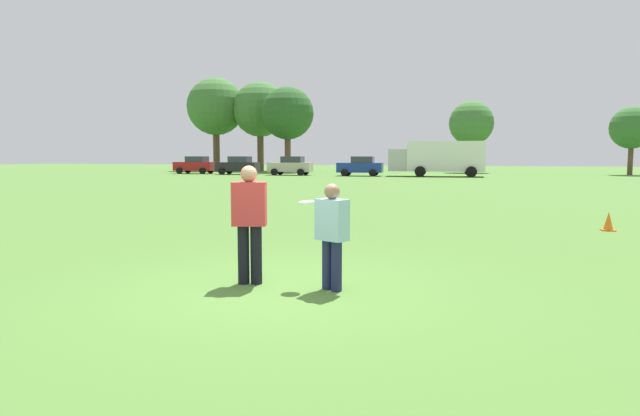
% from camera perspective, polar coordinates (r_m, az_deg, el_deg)
% --- Properties ---
extents(ground_plane, '(194.36, 194.36, 0.00)m').
position_cam_1_polar(ground_plane, '(7.82, -4.39, -8.52)').
color(ground_plane, '#47702D').
extents(player_thrower, '(0.55, 0.41, 1.75)m').
position_cam_1_polar(player_thrower, '(8.04, -7.42, -1.02)').
color(player_thrower, black).
rests_on(player_thrower, ground).
extents(player_defender, '(0.51, 0.42, 1.51)m').
position_cam_1_polar(player_defender, '(7.61, 1.27, -2.42)').
color(player_defender, '#1E234C').
rests_on(player_defender, ground).
extents(frisbee, '(0.27, 0.27, 0.05)m').
position_cam_1_polar(frisbee, '(7.83, -1.29, 0.62)').
color(frisbee, white).
extents(traffic_cone, '(0.32, 0.32, 0.48)m').
position_cam_1_polar(traffic_cone, '(15.56, 28.01, -1.28)').
color(traffic_cone, '#D8590C').
rests_on(traffic_cone, ground).
extents(parked_car_near_left, '(4.32, 2.45, 1.82)m').
position_cam_1_polar(parked_car_near_left, '(58.79, -12.94, 4.43)').
color(parked_car_near_left, maroon).
rests_on(parked_car_near_left, ground).
extents(parked_car_mid_left, '(4.32, 2.45, 1.82)m').
position_cam_1_polar(parked_car_mid_left, '(55.45, -8.58, 4.45)').
color(parked_car_mid_left, black).
rests_on(parked_car_mid_left, ground).
extents(parked_car_center, '(4.32, 2.45, 1.82)m').
position_cam_1_polar(parked_car_center, '(52.95, -3.09, 4.46)').
color(parked_car_center, '#B7AD99').
rests_on(parked_car_center, ground).
extents(parked_car_mid_right, '(4.32, 2.45, 1.82)m').
position_cam_1_polar(parked_car_mid_right, '(50.99, 4.28, 4.41)').
color(parked_car_mid_right, navy).
rests_on(parked_car_mid_right, ground).
extents(box_truck, '(8.65, 3.40, 3.18)m').
position_cam_1_polar(box_truck, '(50.73, 12.33, 5.23)').
color(box_truck, white).
rests_on(box_truck, ground).
extents(tree_west_oak, '(7.13, 7.13, 11.59)m').
position_cam_1_polar(tree_west_oak, '(70.38, -10.89, 10.37)').
color(tree_west_oak, brown).
rests_on(tree_west_oak, ground).
extents(tree_west_maple, '(6.74, 6.74, 10.95)m').
position_cam_1_polar(tree_west_maple, '(68.40, -6.31, 10.22)').
color(tree_west_maple, brown).
rests_on(tree_west_maple, ground).
extents(tree_center_elm, '(5.95, 5.95, 9.67)m').
position_cam_1_polar(tree_center_elm, '(62.66, -3.43, 9.86)').
color(tree_center_elm, brown).
rests_on(tree_center_elm, ground).
extents(tree_east_birch, '(4.89, 4.89, 7.94)m').
position_cam_1_polar(tree_east_birch, '(63.30, 15.59, 8.55)').
color(tree_east_birch, brown).
rests_on(tree_east_birch, ground).
extents(tree_east_oak, '(4.09, 4.09, 6.65)m').
position_cam_1_polar(tree_east_oak, '(61.31, 29.93, 7.29)').
color(tree_east_oak, brown).
rests_on(tree_east_oak, ground).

